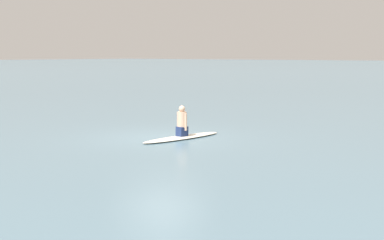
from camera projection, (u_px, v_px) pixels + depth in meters
The scene contains 3 objects.
ground_plane at pixel (162, 138), 17.37m from camera, with size 400.00×400.00×0.00m, color slate.
surfboard at pixel (182, 137), 17.22m from camera, with size 3.16×0.60×0.08m, color silver.
person_paddler at pixel (182, 122), 17.17m from camera, with size 0.33×0.41×0.94m.
Camera 1 is at (12.94, 11.35, 2.59)m, focal length 52.63 mm.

